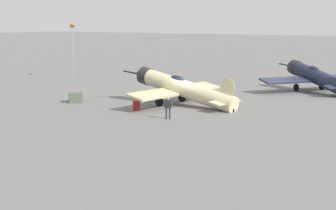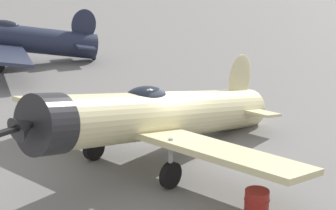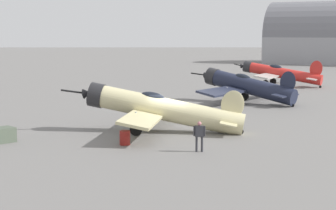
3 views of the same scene
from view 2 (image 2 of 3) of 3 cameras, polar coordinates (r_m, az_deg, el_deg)
name	(u,v)px [view 2 (image 2 of 3)]	position (r m, az deg, el deg)	size (l,w,h in m)	color
ground_plane	(168,156)	(18.31, 0.00, -5.41)	(400.00, 400.00, 0.00)	slate
airplane_foreground	(157,116)	(17.42, -1.13, -1.21)	(11.41, 12.32, 3.45)	beige
airplane_mid_apron	(13,39)	(32.87, -16.01, 6.73)	(10.80, 9.66, 3.26)	#1E2338
fuel_drum	(257,205)	(14.31, 9.30, -10.38)	(0.66, 0.66, 0.84)	maroon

